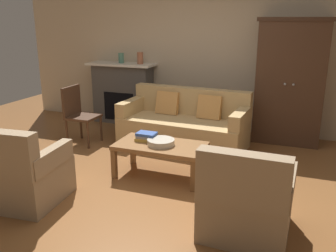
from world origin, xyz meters
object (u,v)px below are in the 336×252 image
object	(u,v)px
couch	(184,126)
book_stack	(146,137)
mantel_vase_jade	(121,58)
armchair_near_right	(246,202)
coffee_table	(160,148)
fruit_bowl	(161,142)
side_chair_wooden	(78,111)
armchair_near_left	(22,175)
fireplace	(123,93)
mantel_vase_terracotta	(140,58)
armoire	(290,82)

from	to	relation	value
couch	book_stack	xyz separation A→B (m)	(-0.13, -1.14, 0.16)
mantel_vase_jade	armchair_near_right	distance (m)	4.13
couch	mantel_vase_jade	world-z (taller)	mantel_vase_jade
coffee_table	book_stack	bearing A→B (deg)	165.55
couch	fruit_bowl	size ratio (longest dim) A/B	5.87
couch	side_chair_wooden	distance (m)	1.67
armchair_near_left	fireplace	bearing A→B (deg)	98.18
couch	mantel_vase_terracotta	xyz separation A→B (m)	(-1.11, 0.83, 0.91)
book_stack	side_chair_wooden	distance (m)	1.61
armoire	side_chair_wooden	distance (m)	3.32
fireplace	armchair_near_right	distance (m)	4.06
armchair_near_right	fireplace	bearing A→B (deg)	133.24
book_stack	mantel_vase_terracotta	distance (m)	2.32
mantel_vase_terracotta	armchair_near_right	bearing A→B (deg)	-50.77
coffee_table	armchair_near_left	bearing A→B (deg)	-134.08
mantel_vase_terracotta	armchair_near_left	distance (m)	3.30
book_stack	armchair_near_right	world-z (taller)	armchair_near_right
coffee_table	side_chair_wooden	size ratio (longest dim) A/B	1.22
couch	fruit_bowl	world-z (taller)	couch
armoire	coffee_table	bearing A→B (deg)	-125.11
coffee_table	armchair_near_right	size ratio (longest dim) A/B	1.25
mantel_vase_jade	couch	bearing A→B (deg)	-28.96
armchair_near_left	side_chair_wooden	xyz separation A→B (m)	(-0.56, 1.87, 0.20)
book_stack	mantel_vase_jade	xyz separation A→B (m)	(-1.36, 1.96, 0.74)
armoire	mantel_vase_jade	bearing A→B (deg)	178.83
fireplace	coffee_table	xyz separation A→B (m)	(1.57, -2.03, -0.20)
couch	coffee_table	distance (m)	1.19
coffee_table	mantel_vase_terracotta	distance (m)	2.50
fireplace	mantel_vase_terracotta	size ratio (longest dim) A/B	6.04
fruit_bowl	side_chair_wooden	world-z (taller)	side_chair_wooden
coffee_table	armchair_near_left	world-z (taller)	armchair_near_left
mantel_vase_terracotta	armchair_near_left	bearing A→B (deg)	-88.59
coffee_table	armchair_near_left	xyz separation A→B (m)	(-1.12, -1.15, -0.05)
armoire	mantel_vase_terracotta	distance (m)	2.58
mantel_vase_jade	fruit_bowl	bearing A→B (deg)	-52.11
fireplace	mantel_vase_terracotta	xyz separation A→B (m)	(0.38, -0.02, 0.66)
fireplace	couch	world-z (taller)	fireplace
mantel_vase_jade	coffee_table	bearing A→B (deg)	-52.02
armoire	fruit_bowl	world-z (taller)	armoire
mantel_vase_jade	side_chair_wooden	size ratio (longest dim) A/B	0.20
couch	coffee_table	size ratio (longest dim) A/B	1.79
coffee_table	mantel_vase_jade	xyz separation A→B (m)	(-1.57, 2.02, 0.84)
mantel_vase_terracotta	armchair_near_right	distance (m)	3.89
fireplace	armchair_near_left	distance (m)	3.23
armchair_near_right	couch	bearing A→B (deg)	121.29
armoire	mantel_vase_terracotta	world-z (taller)	armoire
fireplace	armoire	bearing A→B (deg)	-1.51
armchair_near_left	armchair_near_right	size ratio (longest dim) A/B	1.00
armoire	mantel_vase_jade	distance (m)	2.96
mantel_vase_jade	armchair_near_left	world-z (taller)	mantel_vase_jade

